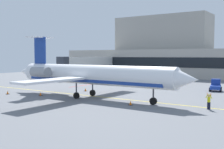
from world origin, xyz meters
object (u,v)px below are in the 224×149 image
fuel_tank (124,74)px  regional_jet (89,75)px  marshaller (209,101)px  belt_loader (107,78)px  pushback_tractor (175,79)px  baggage_tug (216,86)px

fuel_tank → regional_jet: bearing=-68.2°
fuel_tank → marshaller: fuel_tank is taller
belt_loader → fuel_tank: 4.85m
pushback_tractor → marshaller: pushback_tractor is taller
baggage_tug → pushback_tractor: pushback_tractor is taller
fuel_tank → belt_loader: bearing=-109.1°
baggage_tug → marshaller: size_ratio=1.67×
baggage_tug → regional_jet: bearing=-125.7°
pushback_tractor → fuel_tank: 12.57m
pushback_tractor → belt_loader: size_ratio=0.78×
regional_jet → belt_loader: (-12.10, 21.73, -2.36)m
regional_jet → fuel_tank: (-10.53, 26.28, -1.80)m
belt_loader → fuel_tank: size_ratio=0.62×
regional_jet → marshaller: bearing=2.2°
pushback_tractor → belt_loader: 15.20m
pushback_tractor → belt_loader: pushback_tractor is taller
regional_jet → belt_loader: size_ratio=7.59×
regional_jet → marshaller: 16.94m
regional_jet → belt_loader: bearing=119.1°
regional_jet → belt_loader: regional_jet is taller
belt_loader → marshaller: 35.74m
regional_jet → marshaller: regional_jet is taller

